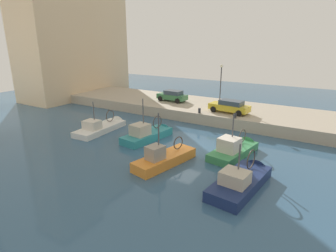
{
  "coord_description": "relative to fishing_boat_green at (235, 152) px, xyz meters",
  "views": [
    {
      "loc": [
        -19.44,
        -10.36,
        8.88
      ],
      "look_at": [
        1.51,
        2.45,
        1.2
      ],
      "focal_mm": 29.59,
      "sensor_mm": 36.0,
      "label": 1
    }
  ],
  "objects": [
    {
      "name": "quay_streetlamp",
      "position": [
        11.82,
        6.04,
        4.28
      ],
      "size": [
        0.36,
        0.36,
        4.83
      ],
      "color": "#38383D",
      "rests_on": "quay_wall"
    },
    {
      "name": "parked_car_green",
      "position": [
        9.96,
        11.83,
        1.75
      ],
      "size": [
        1.97,
        3.97,
        1.41
      ],
      "color": "#387547",
      "rests_on": "quay_wall"
    },
    {
      "name": "waterfront_building_west_mid",
      "position": [
        5.94,
        30.11,
        11.07
      ],
      "size": [
        8.79,
        7.3,
        22.44
      ],
      "color": "beige",
      "rests_on": "ground"
    },
    {
      "name": "fishing_boat_navy",
      "position": [
        -4.79,
        -2.05,
        -0.05
      ],
      "size": [
        6.53,
        2.83,
        4.04
      ],
      "color": "navy",
      "rests_on": "ground"
    },
    {
      "name": "mooring_bollard_north",
      "position": [
        6.17,
        6.17,
        1.3
      ],
      "size": [
        0.28,
        0.28,
        0.55
      ],
      "primitive_type": "cylinder",
      "color": "#2D2D33",
      "rests_on": "quay_wall"
    },
    {
      "name": "waterfront_building_west",
      "position": [
        14.91,
        31.13,
        10.14
      ],
      "size": [
        9.51,
        8.77,
        20.59
      ],
      "color": "beige",
      "rests_on": "ground"
    },
    {
      "name": "quay_wall",
      "position": [
        10.32,
        4.17,
        0.43
      ],
      "size": [
        9.0,
        56.0,
        1.2
      ],
      "primitive_type": "cube",
      "color": "#ADA08C",
      "rests_on": "ground"
    },
    {
      "name": "fishing_boat_green",
      "position": [
        0.0,
        0.0,
        0.0
      ],
      "size": [
        6.13,
        2.9,
        4.38
      ],
      "color": "#388951",
      "rests_on": "ground"
    },
    {
      "name": "mooring_bollard_mid",
      "position": [
        6.17,
        2.17,
        1.3
      ],
      "size": [
        0.28,
        0.28,
        0.55
      ],
      "primitive_type": "cylinder",
      "color": "#2D2D33",
      "rests_on": "quay_wall"
    },
    {
      "name": "fishing_boat_teal",
      "position": [
        -0.63,
        8.08,
        -0.01
      ],
      "size": [
        6.24,
        2.69,
        4.8
      ],
      "color": "teal",
      "rests_on": "ground"
    },
    {
      "name": "water_surface",
      "position": [
        -1.18,
        4.17,
        -0.17
      ],
      "size": [
        80.0,
        80.0,
        0.0
      ],
      "primitive_type": "plane",
      "color": "#335675",
      "rests_on": "ground"
    },
    {
      "name": "parked_car_yellow",
      "position": [
        8.06,
        3.44,
        1.75
      ],
      "size": [
        2.2,
        4.51,
        1.4
      ],
      "color": "gold",
      "rests_on": "quay_wall"
    },
    {
      "name": "fishing_boat_white",
      "position": [
        -1.08,
        13.57,
        -0.05
      ],
      "size": [
        6.71,
        2.39,
        4.13
      ],
      "color": "white",
      "rests_on": "ground"
    },
    {
      "name": "fishing_boat_orange",
      "position": [
        -4.4,
        3.78,
        -0.05
      ],
      "size": [
        6.3,
        2.83,
        4.81
      ],
      "color": "orange",
      "rests_on": "ground"
    }
  ]
}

